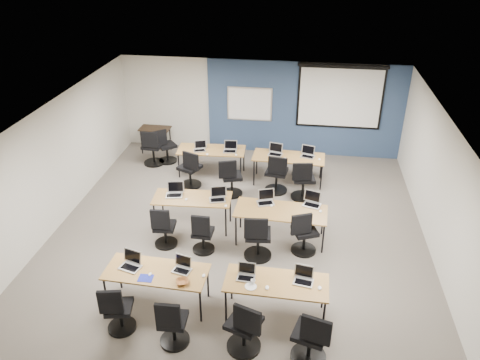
% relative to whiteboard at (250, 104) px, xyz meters
% --- Properties ---
extents(floor, '(8.00, 9.00, 0.02)m').
position_rel_whiteboard_xyz_m(floor, '(0.30, -4.43, -1.45)').
color(floor, '#6B6354').
rests_on(floor, ground).
extents(ceiling, '(8.00, 9.00, 0.02)m').
position_rel_whiteboard_xyz_m(ceiling, '(0.30, -4.43, 1.25)').
color(ceiling, white).
rests_on(ceiling, ground).
extents(wall_back, '(8.00, 0.04, 2.70)m').
position_rel_whiteboard_xyz_m(wall_back, '(0.30, 0.07, -0.10)').
color(wall_back, beige).
rests_on(wall_back, ground).
extents(wall_left, '(0.04, 9.00, 2.70)m').
position_rel_whiteboard_xyz_m(wall_left, '(-3.70, -4.43, -0.10)').
color(wall_left, beige).
rests_on(wall_left, ground).
extents(wall_right, '(0.04, 9.00, 2.70)m').
position_rel_whiteboard_xyz_m(wall_right, '(4.30, -4.43, -0.10)').
color(wall_right, beige).
rests_on(wall_right, ground).
extents(blue_accent_panel, '(5.50, 0.04, 2.70)m').
position_rel_whiteboard_xyz_m(blue_accent_panel, '(1.55, 0.04, -0.10)').
color(blue_accent_panel, '#3D5977').
rests_on(blue_accent_panel, wall_back).
extents(whiteboard, '(1.28, 0.03, 0.98)m').
position_rel_whiteboard_xyz_m(whiteboard, '(0.00, 0.00, 0.00)').
color(whiteboard, silver).
rests_on(whiteboard, wall_back).
extents(projector_screen, '(2.40, 0.10, 1.82)m').
position_rel_whiteboard_xyz_m(projector_screen, '(2.50, -0.02, 0.44)').
color(projector_screen, black).
rests_on(projector_screen, wall_back).
extents(training_table_front_left, '(1.76, 0.73, 0.73)m').
position_rel_whiteboard_xyz_m(training_table_front_left, '(-0.76, -6.64, -0.77)').
color(training_table_front_left, '#A56D46').
rests_on(training_table_front_left, floor).
extents(training_table_front_right, '(1.72, 0.72, 0.73)m').
position_rel_whiteboard_xyz_m(training_table_front_right, '(1.28, -6.63, -0.77)').
color(training_table_front_right, olive).
rests_on(training_table_front_right, floor).
extents(training_table_mid_left, '(1.69, 0.70, 0.73)m').
position_rel_whiteboard_xyz_m(training_table_mid_left, '(-0.73, -4.15, -0.77)').
color(training_table_mid_left, '#9F6F41').
rests_on(training_table_mid_left, floor).
extents(training_table_mid_right, '(1.90, 0.79, 0.73)m').
position_rel_whiteboard_xyz_m(training_table_mid_right, '(1.21, -4.40, -0.76)').
color(training_table_mid_right, brown).
rests_on(training_table_mid_right, floor).
extents(training_table_back_left, '(1.77, 0.74, 0.73)m').
position_rel_whiteboard_xyz_m(training_table_back_left, '(-0.80, -1.65, -0.77)').
color(training_table_back_left, '#A16730').
rests_on(training_table_back_left, floor).
extents(training_table_back_right, '(1.82, 0.76, 0.73)m').
position_rel_whiteboard_xyz_m(training_table_back_right, '(1.24, -1.79, -0.76)').
color(training_table_back_right, brown).
rests_on(training_table_back_right, floor).
extents(laptop_0, '(0.35, 0.30, 0.26)m').
position_rel_whiteboard_xyz_m(laptop_0, '(-1.23, -6.57, -0.65)').
color(laptop_0, '#A6A6AC').
rests_on(laptop_0, training_table_front_left).
extents(mouse_0, '(0.07, 0.10, 0.03)m').
position_rel_whiteboard_xyz_m(mouse_0, '(-0.84, -6.75, -0.71)').
color(mouse_0, white).
rests_on(mouse_0, training_table_front_left).
extents(task_chair_0, '(0.47, 0.47, 0.96)m').
position_rel_whiteboard_xyz_m(task_chair_0, '(-1.22, -7.34, -1.06)').
color(task_chair_0, black).
rests_on(task_chair_0, floor).
extents(laptop_1, '(0.30, 0.26, 0.23)m').
position_rel_whiteboard_xyz_m(laptop_1, '(-0.33, -6.53, -0.66)').
color(laptop_1, silver).
rests_on(laptop_1, training_table_front_left).
extents(mouse_1, '(0.07, 0.10, 0.03)m').
position_rel_whiteboard_xyz_m(mouse_1, '(0.06, -6.65, -0.71)').
color(mouse_1, white).
rests_on(mouse_1, training_table_front_left).
extents(task_chair_1, '(0.48, 0.48, 0.97)m').
position_rel_whiteboard_xyz_m(task_chair_1, '(-0.27, -7.49, -1.05)').
color(task_chair_1, black).
rests_on(task_chair_1, floor).
extents(laptop_2, '(0.30, 0.25, 0.23)m').
position_rel_whiteboard_xyz_m(laptop_2, '(0.77, -6.57, -0.66)').
color(laptop_2, silver).
rests_on(laptop_2, training_table_front_right).
extents(mouse_2, '(0.08, 0.11, 0.04)m').
position_rel_whiteboard_xyz_m(mouse_2, '(1.14, -6.80, -0.71)').
color(mouse_2, white).
rests_on(mouse_2, training_table_front_right).
extents(task_chair_2, '(0.57, 0.55, 1.03)m').
position_rel_whiteboard_xyz_m(task_chair_2, '(0.87, -7.45, -1.02)').
color(task_chair_2, black).
rests_on(task_chair_2, floor).
extents(laptop_3, '(0.32, 0.27, 0.24)m').
position_rel_whiteboard_xyz_m(laptop_3, '(1.72, -6.53, -0.66)').
color(laptop_3, silver).
rests_on(laptop_3, training_table_front_right).
extents(mouse_3, '(0.09, 0.12, 0.04)m').
position_rel_whiteboard_xyz_m(mouse_3, '(1.99, -6.69, -0.71)').
color(mouse_3, white).
rests_on(mouse_3, training_table_front_right).
extents(task_chair_3, '(0.56, 0.55, 1.03)m').
position_rel_whiteboard_xyz_m(task_chair_3, '(1.88, -7.51, -1.02)').
color(task_chair_3, black).
rests_on(task_chair_3, floor).
extents(laptop_4, '(0.36, 0.31, 0.27)m').
position_rel_whiteboard_xyz_m(laptop_4, '(-1.13, -4.08, -0.65)').
color(laptop_4, silver).
rests_on(laptop_4, training_table_mid_left).
extents(mouse_4, '(0.06, 0.10, 0.03)m').
position_rel_whiteboard_xyz_m(mouse_4, '(-0.83, -4.26, -0.71)').
color(mouse_4, white).
rests_on(mouse_4, training_table_mid_left).
extents(task_chair_4, '(0.48, 0.48, 0.96)m').
position_rel_whiteboard_xyz_m(task_chair_4, '(-1.14, -4.97, -1.05)').
color(task_chair_4, black).
rests_on(task_chair_4, floor).
extents(laptop_5, '(0.34, 0.29, 0.26)m').
position_rel_whiteboard_xyz_m(laptop_5, '(-0.16, -4.14, -0.66)').
color(laptop_5, '#ACACB3').
rests_on(laptop_5, training_table_mid_left).
extents(mouse_5, '(0.08, 0.10, 0.03)m').
position_rel_whiteboard_xyz_m(mouse_5, '(0.05, -4.40, -0.71)').
color(mouse_5, white).
rests_on(mouse_5, training_table_mid_left).
extents(task_chair_5, '(0.46, 0.46, 0.95)m').
position_rel_whiteboard_xyz_m(task_chair_5, '(-0.32, -5.05, -1.06)').
color(task_chair_5, black).
rests_on(task_chair_5, floor).
extents(laptop_6, '(0.35, 0.30, 0.27)m').
position_rel_whiteboard_xyz_m(laptop_6, '(0.87, -4.12, -0.65)').
color(laptop_6, '#A9A9AD').
rests_on(laptop_6, training_table_mid_right).
extents(mouse_6, '(0.07, 0.10, 0.04)m').
position_rel_whiteboard_xyz_m(mouse_6, '(1.00, -4.26, -0.71)').
color(mouse_6, white).
rests_on(mouse_6, training_table_mid_right).
extents(task_chair_6, '(0.56, 0.56, 1.04)m').
position_rel_whiteboard_xyz_m(task_chair_6, '(0.80, -5.09, -1.02)').
color(task_chair_6, black).
rests_on(task_chair_6, floor).
extents(laptop_7, '(0.36, 0.30, 0.27)m').
position_rel_whiteboard_xyz_m(laptop_7, '(1.84, -4.06, -0.65)').
color(laptop_7, '#BDBDBD').
rests_on(laptop_7, training_table_mid_right).
extents(mouse_7, '(0.08, 0.11, 0.04)m').
position_rel_whiteboard_xyz_m(mouse_7, '(2.02, -4.34, -0.71)').
color(mouse_7, white).
rests_on(mouse_7, training_table_mid_right).
extents(task_chair_7, '(0.55, 0.52, 1.00)m').
position_rel_whiteboard_xyz_m(task_chair_7, '(1.70, -4.78, -1.04)').
color(task_chair_7, black).
rests_on(task_chair_7, floor).
extents(laptop_8, '(0.31, 0.27, 0.24)m').
position_rel_whiteboard_xyz_m(laptop_8, '(-1.09, -1.73, -0.66)').
color(laptop_8, '#A5A5A9').
rests_on(laptop_8, training_table_back_left).
extents(mouse_8, '(0.09, 0.11, 0.04)m').
position_rel_whiteboard_xyz_m(mouse_8, '(-0.84, -1.98, -0.71)').
color(mouse_8, white).
rests_on(mouse_8, training_table_back_left).
extents(task_chair_8, '(0.59, 0.56, 1.03)m').
position_rel_whiteboard_xyz_m(task_chair_8, '(-1.20, -2.41, -1.02)').
color(task_chair_8, black).
rests_on(task_chair_8, floor).
extents(laptop_9, '(0.34, 0.29, 0.26)m').
position_rel_whiteboard_xyz_m(laptop_9, '(-0.30, -1.67, -0.66)').
color(laptop_9, silver).
rests_on(laptop_9, training_table_back_left).
extents(mouse_9, '(0.08, 0.10, 0.03)m').
position_rel_whiteboard_xyz_m(mouse_9, '(-0.10, -1.91, -0.71)').
color(mouse_9, white).
rests_on(mouse_9, training_table_back_left).
extents(task_chair_9, '(0.55, 0.53, 1.01)m').
position_rel_whiteboard_xyz_m(task_chair_9, '(-0.12, -2.69, -1.03)').
color(task_chair_9, black).
rests_on(task_chair_9, floor).
extents(laptop_10, '(0.36, 0.30, 0.27)m').
position_rel_whiteboard_xyz_m(laptop_10, '(0.89, -1.69, -0.65)').
color(laptop_10, '#A7A7A9').
rests_on(laptop_10, training_table_back_right).
extents(mouse_10, '(0.09, 0.11, 0.03)m').
position_rel_whiteboard_xyz_m(mouse_10, '(1.14, -1.94, -0.71)').
color(mouse_10, white).
rests_on(mouse_10, training_table_back_right).
extents(task_chair_10, '(0.57, 0.57, 1.05)m').
position_rel_whiteboard_xyz_m(task_chair_10, '(0.98, -2.38, -1.01)').
color(task_chair_10, black).
rests_on(task_chair_10, floor).
extents(laptop_11, '(0.34, 0.29, 0.26)m').
position_rel_whiteboard_xyz_m(laptop_11, '(1.72, -1.70, -0.66)').
color(laptop_11, '#ABABB2').
rests_on(laptop_11, training_table_back_right).
extents(mouse_11, '(0.07, 0.10, 0.03)m').
position_rel_whiteboard_xyz_m(mouse_11, '(2.01, -1.87, -0.71)').
color(mouse_11, white).
rests_on(mouse_11, training_table_back_right).
extents(task_chair_11, '(0.58, 0.58, 1.05)m').
position_rel_whiteboard_xyz_m(task_chair_11, '(1.64, -2.61, -1.01)').
color(task_chair_11, black).
rests_on(task_chair_11, floor).
extents(blue_mousepad, '(0.25, 0.21, 0.01)m').
position_rel_whiteboard_xyz_m(blue_mousepad, '(-0.88, -6.84, -0.72)').
color(blue_mousepad, '#1C26A5').
rests_on(blue_mousepad, training_table_front_left).
extents(snack_bowl, '(0.27, 0.27, 0.05)m').
position_rel_whiteboard_xyz_m(snack_bowl, '(-0.25, -6.87, -0.69)').
color(snack_bowl, brown).
rests_on(snack_bowl, training_table_front_left).
extents(snack_plate, '(0.24, 0.24, 0.01)m').
position_rel_whiteboard_xyz_m(snack_plate, '(0.88, -6.80, -0.71)').
color(snack_plate, white).
rests_on(snack_plate, training_table_front_right).
extents(coffee_cup, '(0.08, 0.08, 0.06)m').
position_rel_whiteboard_xyz_m(coffee_cup, '(0.91, -6.73, -0.68)').
color(coffee_cup, silver).
rests_on(coffee_cup, snack_plate).
extents(utility_table, '(0.88, 0.49, 0.75)m').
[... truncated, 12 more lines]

